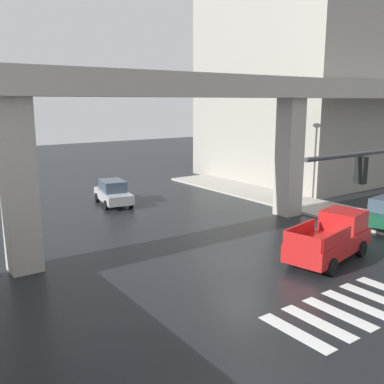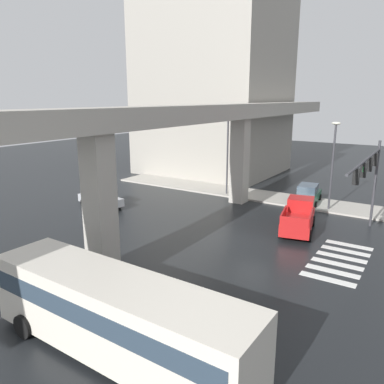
# 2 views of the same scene
# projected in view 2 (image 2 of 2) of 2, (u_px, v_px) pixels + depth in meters

# --- Properties ---
(ground_plane) EXTENTS (120.00, 120.00, 0.00)m
(ground_plane) POSITION_uv_depth(u_px,v_px,m) (252.00, 241.00, 24.45)
(ground_plane) COLOR black
(crosswalk_stripes) EXTENTS (6.05, 2.80, 0.01)m
(crosswalk_stripes) POSITION_uv_depth(u_px,v_px,m) (339.00, 260.00, 21.58)
(crosswalk_stripes) COLOR silver
(crosswalk_stripes) RESTS_ON ground
(elevated_overpass) EXTENTS (58.24, 2.13, 8.58)m
(elevated_overpass) POSITION_uv_depth(u_px,v_px,m) (187.00, 124.00, 25.28)
(elevated_overpass) COLOR #ADA89E
(elevated_overpass) RESTS_ON ground
(office_building) EXTENTS (13.84, 15.56, 36.21)m
(office_building) POSITION_uv_depth(u_px,v_px,m) (215.00, 18.00, 43.87)
(office_building) COLOR gray
(office_building) RESTS_ON ground
(sidewalk_east) EXTENTS (4.00, 36.00, 0.15)m
(sidewalk_east) POSITION_uv_depth(u_px,v_px,m) (281.00, 199.00, 34.49)
(sidewalk_east) COLOR #ADA89E
(sidewalk_east) RESTS_ON ground
(pickup_truck) EXTENTS (5.38, 2.90, 2.08)m
(pickup_truck) POSITION_uv_depth(u_px,v_px,m) (299.00, 217.00, 26.28)
(pickup_truck) COLOR red
(pickup_truck) RESTS_ON ground
(city_bus) EXTENTS (2.94, 10.84, 2.99)m
(city_bus) POSITION_uv_depth(u_px,v_px,m) (116.00, 313.00, 13.24)
(city_bus) COLOR beige
(city_bus) RESTS_ON ground
(sedan_silver) EXTENTS (2.53, 4.55, 1.72)m
(sedan_silver) POSITION_uv_depth(u_px,v_px,m) (100.00, 197.00, 31.93)
(sedan_silver) COLOR #A8AAAF
(sedan_silver) RESTS_ON ground
(sedan_dark_green) EXTENTS (4.47, 2.33, 1.72)m
(sedan_dark_green) POSITION_uv_depth(u_px,v_px,m) (308.00, 194.00, 32.98)
(sedan_dark_green) COLOR #14472D
(sedan_dark_green) RESTS_ON ground
(traffic_signal_mast) EXTENTS (10.89, 0.32, 6.20)m
(traffic_signal_mast) POSITION_uv_depth(u_px,v_px,m) (369.00, 171.00, 23.29)
(traffic_signal_mast) COLOR #38383D
(traffic_signal_mast) RESTS_ON ground
(street_lamp_near_corner) EXTENTS (0.44, 0.70, 7.24)m
(street_lamp_near_corner) POSITION_uv_depth(u_px,v_px,m) (333.00, 156.00, 30.08)
(street_lamp_near_corner) COLOR #38383D
(street_lamp_near_corner) RESTS_ON ground
(street_lamp_mid_block) EXTENTS (0.44, 0.70, 7.24)m
(street_lamp_mid_block) POSITION_uv_depth(u_px,v_px,m) (228.00, 148.00, 35.07)
(street_lamp_mid_block) COLOR #38383D
(street_lamp_mid_block) RESTS_ON ground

